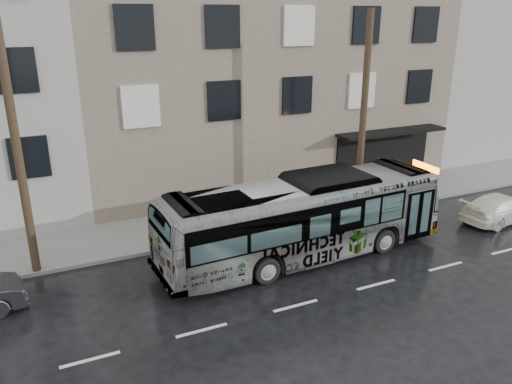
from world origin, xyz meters
The scene contains 9 objects.
ground centered at (0.00, 0.00, 0.00)m, with size 120.00×120.00×0.00m, color black.
sidewalk centered at (0.00, 4.90, 0.07)m, with size 90.00×3.60×0.15m, color gray.
building_taupe centered at (5.00, 12.70, 5.50)m, with size 20.00×12.00×11.00m, color gray.
building_filler centered at (24.00, 12.70, 6.00)m, with size 18.00×12.00×12.00m, color #A6A39D.
utility_pole_front centered at (6.50, 3.30, 4.65)m, with size 0.30×0.30×9.00m, color #473623.
utility_pole_rear centered at (-7.50, 3.30, 4.65)m, with size 0.30×0.30×9.00m, color #473623.
sign_post centered at (7.60, 3.30, 1.35)m, with size 0.06×0.06×2.40m, color slate.
bus centered at (1.93, 0.48, 1.60)m, with size 2.68×11.46×3.19m, color #B2B2B2.
white_sedan centered at (11.94, -0.14, 0.62)m, with size 1.73×4.25×1.23m, color white.
Camera 1 is at (-7.01, -14.64, 8.87)m, focal length 35.00 mm.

